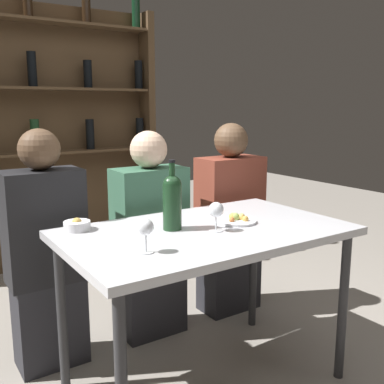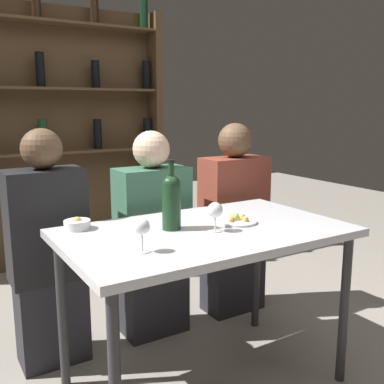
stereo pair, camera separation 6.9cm
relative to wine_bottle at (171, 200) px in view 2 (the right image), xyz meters
name	(u,v)px [view 2 (the right image)]	position (x,y,z in m)	size (l,w,h in m)	color
ground_plane	(204,382)	(0.13, -0.07, -0.91)	(10.00, 10.00, 0.00)	gray
dining_table	(205,244)	(0.13, -0.07, -0.21)	(1.27, 0.77, 0.77)	silver
wine_rack_wall	(70,128)	(0.13, 1.93, 0.23)	(1.56, 0.21, 2.20)	#4C3823
wine_bottle	(171,200)	(0.00, 0.00, 0.00)	(0.08, 0.08, 0.31)	#19381E
wine_glass_0	(142,228)	(-0.25, -0.22, -0.04)	(0.06, 0.06, 0.13)	silver
wine_glass_1	(215,211)	(0.15, -0.13, -0.04)	(0.07, 0.07, 0.13)	silver
food_plate_0	(237,220)	(0.32, -0.06, -0.12)	(0.19, 0.19, 0.05)	white
snack_bowl	(77,224)	(-0.36, 0.22, -0.11)	(0.12, 0.12, 0.06)	white
seated_person_left	(48,256)	(-0.43, 0.51, -0.33)	(0.37, 0.22, 1.21)	#26262B
seated_person_center	(153,241)	(0.16, 0.51, -0.35)	(0.40, 0.22, 1.18)	#26262B
seated_person_right	(234,224)	(0.73, 0.51, -0.33)	(0.41, 0.22, 1.21)	#26262B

